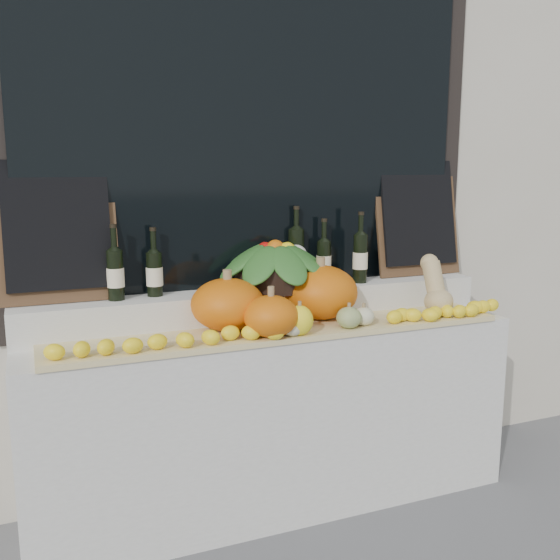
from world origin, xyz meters
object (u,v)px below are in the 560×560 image
at_px(produce_bowl, 275,264).
at_px(wine_bottle_tall, 296,256).
at_px(pumpkin_right, 320,292).
at_px(pumpkin_left, 228,304).
at_px(butternut_squash, 436,289).

height_order(produce_bowl, wine_bottle_tall, wine_bottle_tall).
xyz_separation_m(pumpkin_right, wine_bottle_tall, (-0.03, 0.21, 0.15)).
height_order(pumpkin_right, produce_bowl, produce_bowl).
bearing_deg(wine_bottle_tall, pumpkin_left, -150.33).
relative_size(pumpkin_left, butternut_squash, 1.14).
bearing_deg(produce_bowl, pumpkin_right, -39.41).
relative_size(butternut_squash, wine_bottle_tall, 0.74).
distance_m(pumpkin_left, butternut_squash, 1.05).
bearing_deg(pumpkin_left, pumpkin_right, 4.39).
distance_m(pumpkin_right, wine_bottle_tall, 0.26).
relative_size(produce_bowl, wine_bottle_tall, 1.55).
relative_size(butternut_squash, produce_bowl, 0.48).
relative_size(pumpkin_right, produce_bowl, 0.59).
bearing_deg(pumpkin_right, produce_bowl, 140.59).
height_order(pumpkin_right, butternut_squash, butternut_squash).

